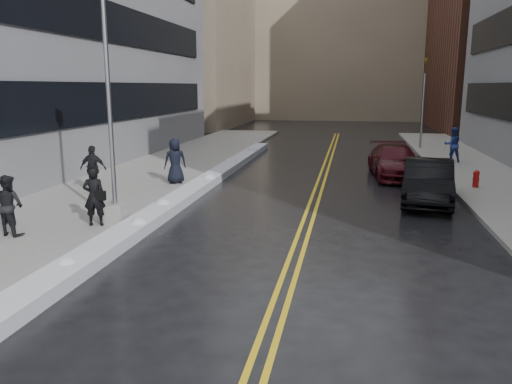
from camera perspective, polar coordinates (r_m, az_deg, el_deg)
The scene contains 18 objects.
ground at distance 13.21m, azimuth -6.52°, elevation -7.13°, with size 160.00×160.00×0.00m, color black.
sidewalk_west at distance 24.26m, azimuth -12.53°, elevation 1.67°, with size 5.50×50.00×0.15m, color gray.
sidewalk_east at distance 23.15m, azimuth 26.16°, elevation 0.22°, with size 4.00×50.00×0.15m, color gray.
lane_line_left at distance 22.37m, azimuth 6.92°, elevation 0.82°, with size 0.12×50.00×0.01m, color gold.
lane_line_right at distance 22.35m, azimuth 7.69°, elevation 0.79°, with size 0.12×50.00×0.01m, color gold.
snow_ridge at distance 21.26m, azimuth -6.47°, elevation 0.70°, with size 0.90×30.00×0.34m, color silver.
building_west_far at distance 59.32m, azimuth -8.55°, elevation 16.43°, with size 14.00×22.00×18.00m, color gray.
building_far at distance 72.23m, azimuth 9.79°, elevation 17.17°, with size 36.00×16.00×22.00m, color gray.
lamppost at distance 15.70m, azimuth -16.17°, elevation 5.02°, with size 0.65×0.65×7.62m.
fire_hydrant at distance 22.82m, azimuth 23.85°, elevation 1.49°, with size 0.26×0.26×0.73m.
traffic_signal at distance 36.22m, azimuth 18.57°, elevation 9.97°, with size 0.16×0.20×6.00m.
pedestrian_fedora at distance 15.82m, azimuth -18.00°, elevation -0.48°, with size 0.66×0.43×1.81m, color black.
pedestrian_b at distance 15.73m, azimuth -26.40°, elevation -1.36°, with size 0.85×0.66×1.74m, color black.
pedestrian_c at distance 21.96m, azimuth -9.23°, elevation 3.53°, with size 0.96×0.63×1.97m, color black.
pedestrian_d at distance 21.00m, azimuth -18.10°, elevation 2.55°, with size 1.09×0.45×1.86m, color black.
pedestrian_east at distance 29.98m, azimuth 21.54°, elevation 5.06°, with size 0.94×0.73×1.93m, color navy.
car_black at distance 19.71m, azimuth 19.07°, elevation 1.11°, with size 1.72×4.93×1.62m, color black.
car_maroon at distance 24.94m, azimuth 15.57°, elevation 3.40°, with size 2.15×5.29×1.54m, color #37080F.
Camera 1 is at (3.79, -11.90, 4.32)m, focal length 35.00 mm.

